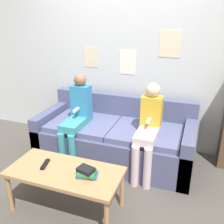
{
  "coord_description": "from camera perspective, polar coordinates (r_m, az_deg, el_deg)",
  "views": [
    {
      "loc": [
        0.96,
        -2.26,
        1.84
      ],
      "look_at": [
        0.0,
        0.42,
        0.71
      ],
      "focal_mm": 40.0,
      "sensor_mm": 36.0,
      "label": 1
    }
  ],
  "objects": [
    {
      "name": "ground_plane",
      "position": [
        3.06,
        -2.75,
        -15.25
      ],
      "size": [
        10.0,
        10.0,
        0.0
      ],
      "primitive_type": "plane",
      "color": "#4C4742"
    },
    {
      "name": "person_right",
      "position": [
        2.91,
        8.33,
        -3.29
      ],
      "size": [
        0.24,
        0.59,
        1.1
      ],
      "color": "silver",
      "rests_on": "ground_plane"
    },
    {
      "name": "couch",
      "position": [
        3.35,
        0.76,
        -6.04
      ],
      "size": [
        2.01,
        0.88,
        0.79
      ],
      "color": "#4C5175",
      "rests_on": "ground_plane"
    },
    {
      "name": "person_left",
      "position": [
        3.2,
        -8.04,
        -0.75
      ],
      "size": [
        0.24,
        0.59,
        1.14
      ],
      "color": "teal",
      "rests_on": "ground_plane"
    },
    {
      "name": "book_stack",
      "position": [
        2.35,
        -5.83,
        -13.54
      ],
      "size": [
        0.21,
        0.16,
        0.09
      ],
      "color": "#23519E",
      "rests_on": "coffee_table"
    },
    {
      "name": "coffee_table",
      "position": [
        2.5,
        -10.67,
        -13.88
      ],
      "size": [
        1.09,
        0.51,
        0.45
      ],
      "color": "#AD7F51",
      "rests_on": "ground_plane"
    },
    {
      "name": "tv_remote",
      "position": [
        2.59,
        -15.03,
        -11.45
      ],
      "size": [
        0.08,
        0.17,
        0.02
      ],
      "rotation": [
        0.0,
        0.0,
        0.22
      ],
      "color": "black",
      "rests_on": "coffee_table"
    },
    {
      "name": "wall_back",
      "position": [
        3.52,
        3.78,
        12.81
      ],
      "size": [
        8.0,
        0.06,
        2.6
      ],
      "color": "silver",
      "rests_on": "ground_plane"
    }
  ]
}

